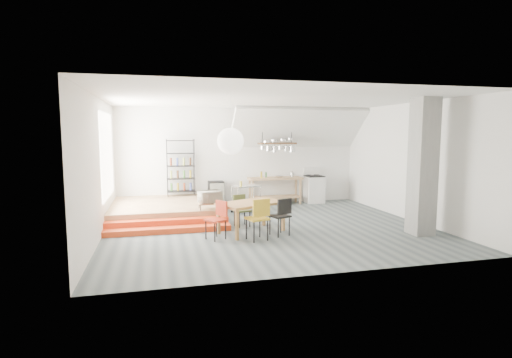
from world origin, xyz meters
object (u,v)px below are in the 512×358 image
object	(u,v)px
mini_fridge	(216,194)
stove	(314,189)
dining_table	(251,205)
rolling_cart	(246,195)

from	to	relation	value
mini_fridge	stove	bearing A→B (deg)	-0.74
stove	dining_table	distance (m)	4.68
mini_fridge	rolling_cart	bearing A→B (deg)	-58.29
stove	mini_fridge	distance (m)	3.38
rolling_cart	mini_fridge	xyz separation A→B (m)	(-0.74, 1.19, -0.12)
dining_table	rolling_cart	distance (m)	2.43
stove	dining_table	xyz separation A→B (m)	(-3.05, -3.54, 0.18)
stove	rolling_cart	world-z (taller)	stove
stove	mini_fridge	bearing A→B (deg)	179.26
dining_table	mini_fridge	bearing A→B (deg)	70.31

